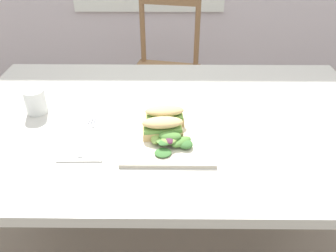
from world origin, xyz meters
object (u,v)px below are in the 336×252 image
at_px(sandwich_half_back, 165,115).
at_px(chair_wooden_far, 165,72).
at_px(dining_table, 170,149).
at_px(fork_on_napkin, 88,133).
at_px(cup_extra_side, 36,102).
at_px(plate_lunch, 168,138).
at_px(sandwich_half_front, 163,127).

bearing_deg(sandwich_half_back, chair_wooden_far, 91.03).
distance_m(dining_table, sandwich_half_back, 0.17).
distance_m(fork_on_napkin, cup_extra_side, 0.23).
height_order(plate_lunch, sandwich_half_front, sandwich_half_front).
height_order(plate_lunch, sandwich_half_back, sandwich_half_back).
relative_size(plate_lunch, cup_extra_side, 3.21).
relative_size(sandwich_half_front, sandwich_half_back, 1.00).
bearing_deg(cup_extra_side, dining_table, -3.16).
bearing_deg(plate_lunch, sandwich_half_front, 156.17).
distance_m(plate_lunch, sandwich_half_back, 0.08).
distance_m(chair_wooden_far, sandwich_half_front, 1.16).
bearing_deg(sandwich_half_back, sandwich_half_front, -93.97).
bearing_deg(sandwich_half_front, plate_lunch, -23.83).
height_order(dining_table, sandwich_half_front, sandwich_half_front).
xyz_separation_m(chair_wooden_far, fork_on_napkin, (-0.20, -1.10, 0.30)).
bearing_deg(chair_wooden_far, fork_on_napkin, -100.32).
distance_m(chair_wooden_far, plate_lunch, 1.16).
bearing_deg(cup_extra_side, chair_wooden_far, 68.31).
bearing_deg(sandwich_half_front, dining_table, 79.46).
xyz_separation_m(sandwich_half_front, sandwich_half_back, (0.00, 0.06, 0.00)).
distance_m(sandwich_half_front, cup_extra_side, 0.43).
bearing_deg(dining_table, fork_on_napkin, -156.74).
bearing_deg(sandwich_half_back, dining_table, 72.25).
bearing_deg(plate_lunch, cup_extra_side, 160.40).
distance_m(dining_table, cup_extra_side, 0.45).
distance_m(chair_wooden_far, cup_extra_side, 1.10).
relative_size(plate_lunch, sandwich_half_front, 2.11).
bearing_deg(dining_table, sandwich_half_front, -100.54).
height_order(dining_table, chair_wooden_far, chair_wooden_far).
bearing_deg(dining_table, plate_lunch, -93.35).
xyz_separation_m(chair_wooden_far, sandwich_half_back, (0.02, -1.05, 0.33)).
xyz_separation_m(chair_wooden_far, cup_extra_side, (-0.39, -0.97, 0.33)).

